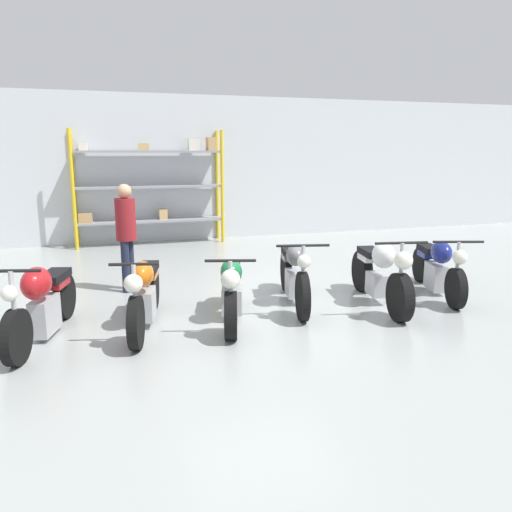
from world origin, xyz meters
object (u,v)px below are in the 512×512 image
object	(u,v)px
motorcycle_green	(232,290)
motorcycle_grey	(294,273)
motorcycle_blue	(438,266)
shelving_rack	(150,183)
motorcycle_red	(42,301)
motorcycle_orange	(145,293)
person_browsing	(126,229)
motorcycle_white	(380,273)

from	to	relation	value
motorcycle_green	motorcycle_grey	xyz separation A→B (m)	(1.06, 0.45, 0.04)
motorcycle_green	motorcycle_blue	xyz separation A→B (m)	(3.42, 0.27, 0.02)
shelving_rack	motorcycle_red	world-z (taller)	shelving_rack
shelving_rack	motorcycle_orange	size ratio (longest dim) A/B	1.67
motorcycle_grey	motorcycle_green	bearing A→B (deg)	-54.62
motorcycle_grey	motorcycle_orange	bearing A→B (deg)	-68.74
motorcycle_orange	person_browsing	distance (m)	1.90
shelving_rack	motorcycle_orange	bearing A→B (deg)	-96.74
motorcycle_green	person_browsing	size ratio (longest dim) A/B	1.13
person_browsing	motorcycle_blue	bearing A→B (deg)	-172.41
motorcycle_green	motorcycle_blue	size ratio (longest dim) A/B	0.95
motorcycle_orange	motorcycle_grey	xyz separation A→B (m)	(2.18, 0.34, 0.01)
motorcycle_white	motorcycle_blue	bearing A→B (deg)	111.71
motorcycle_red	motorcycle_orange	distance (m)	1.21
shelving_rack	motorcycle_green	size ratio (longest dim) A/B	1.82
motorcycle_orange	motorcycle_blue	distance (m)	4.55
motorcycle_red	motorcycle_blue	size ratio (longest dim) A/B	1.01
motorcycle_red	motorcycle_blue	xyz separation A→B (m)	(5.75, 0.21, -0.01)
shelving_rack	motorcycle_white	distance (m)	6.73
shelving_rack	motorcycle_grey	world-z (taller)	shelving_rack
shelving_rack	motorcycle_blue	bearing A→B (deg)	-56.84
shelving_rack	motorcycle_blue	size ratio (longest dim) A/B	1.72
motorcycle_green	motorcycle_red	bearing A→B (deg)	-75.78
motorcycle_red	motorcycle_white	size ratio (longest dim) A/B	0.97
motorcycle_blue	shelving_rack	bearing A→B (deg)	-129.75
motorcycle_white	motorcycle_grey	bearing A→B (deg)	-99.21
motorcycle_grey	motorcycle_blue	size ratio (longest dim) A/B	1.04
motorcycle_green	motorcycle_white	world-z (taller)	motorcycle_white
motorcycle_red	motorcycle_white	xyz separation A→B (m)	(4.57, -0.03, 0.02)
motorcycle_white	person_browsing	bearing A→B (deg)	-108.39
motorcycle_green	motorcycle_orange	bearing A→B (deg)	-80.13
motorcycle_green	motorcycle_white	bearing A→B (deg)	106.33
motorcycle_grey	motorcycle_white	world-z (taller)	motorcycle_white
motorcycle_red	motorcycle_white	bearing A→B (deg)	104.82
motorcycle_white	motorcycle_blue	distance (m)	1.20
person_browsing	motorcycle_white	bearing A→B (deg)	178.58
shelving_rack	motorcycle_white	xyz separation A→B (m)	(2.66, -6.10, -0.99)
motorcycle_red	motorcycle_white	distance (m)	4.57
shelving_rack	motorcycle_blue	distance (m)	7.08
shelving_rack	motorcycle_red	size ratio (longest dim) A/B	1.70
motorcycle_red	motorcycle_white	world-z (taller)	motorcycle_white
motorcycle_red	motorcycle_grey	world-z (taller)	same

